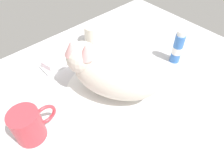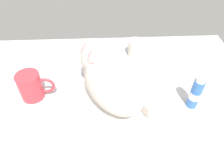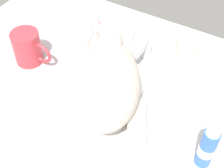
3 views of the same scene
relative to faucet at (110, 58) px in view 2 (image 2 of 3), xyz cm
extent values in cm
cube|color=silver|center=(0.00, -21.43, -4.20)|extent=(110.00, 82.50, 3.00)
cylinder|color=white|center=(0.00, -21.43, -2.37)|extent=(32.91, 32.91, 0.67)
cylinder|color=silver|center=(0.00, 0.98, -0.52)|extent=(3.60, 3.60, 4.37)
cube|color=silver|center=(0.00, -2.77, 2.67)|extent=(2.00, 7.51, 2.00)
cylinder|color=silver|center=(-5.84, 0.98, -1.80)|extent=(2.80, 2.80, 1.80)
cylinder|color=silver|center=(5.84, 0.98, -1.80)|extent=(2.80, 2.80, 1.80)
ellipsoid|color=beige|center=(0.00, -21.43, 5.33)|extent=(27.02, 31.58, 14.73)
sphere|color=beige|center=(-5.79, -12.99, 9.38)|extent=(13.41, 13.41, 9.93)
ellipsoid|color=white|center=(-4.87, -14.75, 7.17)|extent=(7.83, 8.25, 5.46)
cone|color=#DB9E9E|center=(-6.30, -15.78, 13.61)|extent=(6.03, 6.03, 4.47)
cone|color=#DB9E9E|center=(-8.37, -11.82, 13.61)|extent=(6.03, 6.03, 4.47)
cube|color=beige|center=(9.96, -24.64, 0.09)|extent=(8.94, 12.21, 4.25)
ellipsoid|color=white|center=(4.67, -13.64, -0.12)|extent=(5.78, 6.63, 3.82)
cylinder|color=#C63842|center=(-28.27, -18.04, 2.23)|extent=(7.97, 7.97, 9.85)
torus|color=#C63842|center=(-23.08, -18.04, 2.23)|extent=(6.52, 1.00, 6.52)
cylinder|color=silver|center=(11.00, 4.70, 1.12)|extent=(6.16, 6.16, 7.64)
cube|color=white|center=(-8.75, 2.55, -2.10)|extent=(9.00, 6.40, 1.20)
cube|color=silver|center=(-8.75, 2.55, -0.28)|extent=(8.06, 5.95, 2.44)
cylinder|color=#3870C6|center=(26.76, -24.96, 2.92)|extent=(3.56, 3.56, 11.24)
cylinder|color=white|center=(26.76, -24.96, 2.36)|extent=(3.63, 3.63, 2.81)
cylinder|color=white|center=(26.76, -24.96, 9.44)|extent=(3.02, 3.02, 1.80)
camera|label=1|loc=(-31.73, -54.77, 49.74)|focal=33.93mm
camera|label=2|loc=(-2.63, -70.46, 52.29)|focal=33.43mm
camera|label=3|loc=(27.54, -67.00, 63.08)|focal=52.24mm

